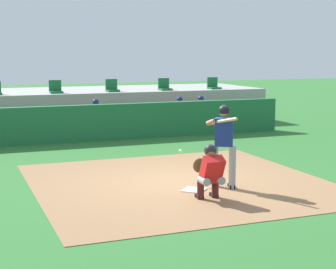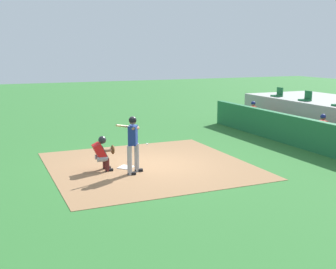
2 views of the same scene
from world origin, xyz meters
TOP-DOWN VIEW (x-y plane):
  - ground_plane at (0.00, 0.00)m, footprint 80.00×80.00m
  - dirt_infield at (0.00, 0.00)m, footprint 6.40×6.40m
  - home_plate at (0.00, -0.80)m, footprint 0.62×0.62m
  - batter_at_plate at (0.69, -0.78)m, footprint 0.55×0.90m
  - catcher_crouched at (-0.00, -1.56)m, footprint 0.49×1.87m
  - dugout_wall at (0.00, 6.50)m, footprint 13.00×0.30m
  - dugout_bench at (0.00, 7.50)m, footprint 11.80×0.44m
  - dugout_player_1 at (-0.05, 7.34)m, footprint 0.49×0.70m
  - dugout_player_2 at (3.11, 7.34)m, footprint 0.49×0.70m
  - dugout_player_3 at (3.97, 7.34)m, footprint 0.49×0.70m
  - stands_platform at (0.00, 10.90)m, footprint 15.00×4.40m
  - stadium_seat_2 at (-1.08, 9.38)m, footprint 0.46×0.46m
  - stadium_seat_3 at (1.08, 9.38)m, footprint 0.46×0.46m
  - stadium_seat_4 at (3.25, 9.38)m, footprint 0.46×0.46m
  - stadium_seat_5 at (5.42, 9.38)m, footprint 0.46×0.46m

SIDE VIEW (x-z plane):
  - ground_plane at x=0.00m, z-range 0.00..0.00m
  - dirt_infield at x=0.00m, z-range 0.00..0.01m
  - home_plate at x=0.00m, z-range 0.01..0.04m
  - dugout_bench at x=0.00m, z-range 0.00..0.45m
  - dugout_wall at x=0.00m, z-range 0.00..1.20m
  - catcher_crouched at x=0.00m, z-range 0.05..1.17m
  - dugout_player_1 at x=-0.05m, z-range 0.02..1.32m
  - dugout_player_2 at x=3.11m, z-range 0.02..1.32m
  - dugout_player_3 at x=3.97m, z-range 0.02..1.32m
  - stands_platform at x=0.00m, z-range 0.00..1.40m
  - batter_at_plate at x=0.69m, z-range 0.13..1.94m
  - stadium_seat_2 at x=-1.08m, z-range 1.29..1.77m
  - stadium_seat_3 at x=1.08m, z-range 1.29..1.77m
  - stadium_seat_4 at x=3.25m, z-range 1.29..1.77m
  - stadium_seat_5 at x=5.42m, z-range 1.29..1.77m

